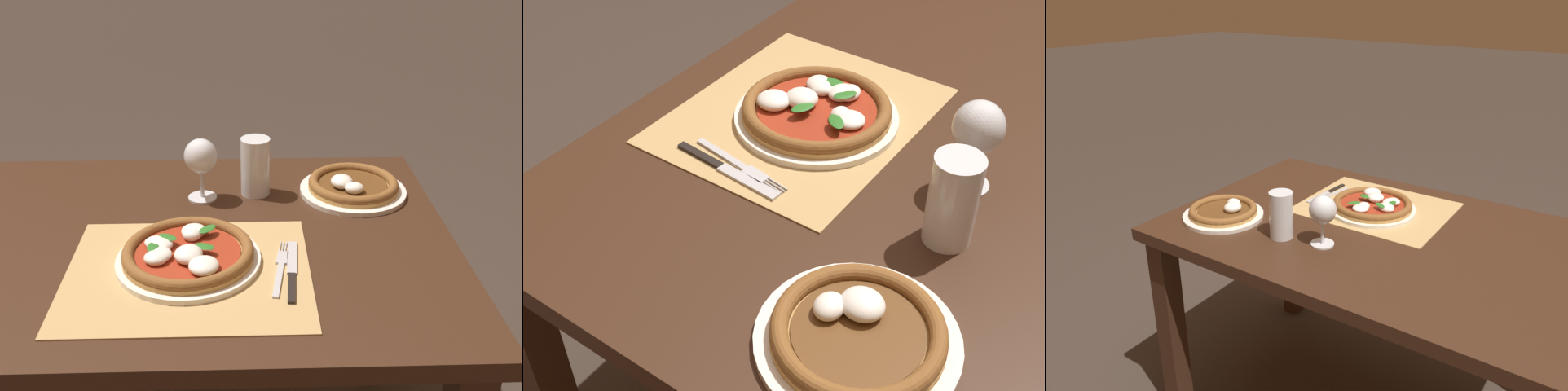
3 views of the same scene
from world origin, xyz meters
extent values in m
cube|color=#382114|center=(0.00, 0.00, 0.72)|extent=(1.31, 0.85, 0.04)
cube|color=#382114|center=(0.59, 0.36, 0.35)|extent=(0.07, 0.07, 0.70)
cube|color=tan|center=(0.09, -0.15, 0.74)|extent=(0.48, 0.40, 0.00)
cylinder|color=silver|center=(0.09, -0.12, 0.75)|extent=(0.29, 0.29, 0.01)
cylinder|color=tan|center=(0.09, -0.12, 0.76)|extent=(0.27, 0.27, 0.01)
torus|color=brown|center=(0.09, -0.12, 0.77)|extent=(0.27, 0.27, 0.02)
cylinder|color=maroon|center=(0.09, -0.12, 0.77)|extent=(0.21, 0.21, 0.00)
ellipsoid|color=white|center=(0.02, -0.09, 0.78)|extent=(0.05, 0.04, 0.02)
ellipsoid|color=white|center=(0.09, -0.06, 0.78)|extent=(0.04, 0.03, 0.02)
ellipsoid|color=white|center=(0.09, -0.14, 0.78)|extent=(0.06, 0.06, 0.03)
ellipsoid|color=white|center=(0.09, -0.04, 0.78)|extent=(0.05, 0.06, 0.02)
ellipsoid|color=white|center=(0.03, -0.15, 0.78)|extent=(0.05, 0.05, 0.02)
ellipsoid|color=white|center=(0.03, -0.14, 0.78)|extent=(0.04, 0.05, 0.02)
ellipsoid|color=white|center=(0.03, -0.10, 0.78)|extent=(0.05, 0.05, 0.02)
ellipsoid|color=white|center=(0.12, -0.18, 0.78)|extent=(0.06, 0.06, 0.03)
ellipsoid|color=#286B23|center=(0.12, -0.12, 0.79)|extent=(0.05, 0.04, 0.00)
ellipsoid|color=#286B23|center=(0.02, -0.12, 0.79)|extent=(0.03, 0.05, 0.00)
ellipsoid|color=#286B23|center=(0.12, -0.05, 0.79)|extent=(0.05, 0.05, 0.00)
ellipsoid|color=#286B23|center=(0.04, -0.08, 0.79)|extent=(0.05, 0.04, 0.00)
cylinder|color=silver|center=(0.47, 0.20, 0.75)|extent=(0.26, 0.26, 0.01)
cylinder|color=tan|center=(0.47, 0.20, 0.76)|extent=(0.22, 0.22, 0.01)
torus|color=brown|center=(0.47, 0.20, 0.77)|extent=(0.22, 0.22, 0.02)
cylinder|color=brown|center=(0.47, 0.20, 0.76)|extent=(0.17, 0.17, 0.00)
ellipsoid|color=white|center=(0.44, 0.19, 0.78)|extent=(0.05, 0.06, 0.03)
ellipsoid|color=white|center=(0.46, 0.15, 0.78)|extent=(0.05, 0.04, 0.03)
cylinder|color=silver|center=(0.10, 0.18, 0.74)|extent=(0.07, 0.07, 0.00)
cylinder|color=silver|center=(0.10, 0.18, 0.78)|extent=(0.01, 0.01, 0.06)
ellipsoid|color=silver|center=(0.10, 0.18, 0.85)|extent=(0.08, 0.08, 0.08)
ellipsoid|color=#AD5B14|center=(0.10, 0.18, 0.84)|extent=(0.07, 0.07, 0.05)
cylinder|color=silver|center=(0.23, 0.20, 0.81)|extent=(0.07, 0.07, 0.15)
cylinder|color=black|center=(0.23, 0.20, 0.80)|extent=(0.07, 0.07, 0.12)
cylinder|color=silver|center=(0.23, 0.20, 0.86)|extent=(0.07, 0.07, 0.02)
cube|color=#B7B7BC|center=(0.26, -0.19, 0.75)|extent=(0.03, 0.12, 0.00)
cube|color=#B7B7BC|center=(0.28, -0.11, 0.75)|extent=(0.03, 0.05, 0.00)
cylinder|color=#B7B7BC|center=(0.29, -0.07, 0.75)|extent=(0.01, 0.04, 0.00)
cylinder|color=#B7B7BC|center=(0.28, -0.07, 0.75)|extent=(0.01, 0.04, 0.00)
cylinder|color=#B7B7BC|center=(0.28, -0.07, 0.75)|extent=(0.01, 0.04, 0.00)
cylinder|color=#B7B7BC|center=(0.27, -0.06, 0.75)|extent=(0.01, 0.04, 0.00)
cube|color=black|center=(0.29, -0.21, 0.75)|extent=(0.02, 0.10, 0.01)
cube|color=#B7B7BC|center=(0.30, -0.11, 0.75)|extent=(0.03, 0.12, 0.00)
camera|label=1|loc=(0.20, -1.16, 1.41)|focal=42.00mm
camera|label=2|loc=(1.00, 0.46, 1.48)|focal=50.00mm
camera|label=3|loc=(-0.61, 1.31, 1.45)|focal=35.00mm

